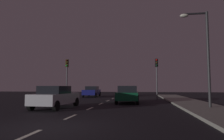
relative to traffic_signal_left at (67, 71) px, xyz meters
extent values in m
plane|color=black|center=(5.17, -8.68, -3.27)|extent=(80.00, 80.00, 0.00)
cube|color=gray|center=(12.67, -8.68, -3.19)|extent=(3.00, 40.00, 0.15)
cube|color=silver|center=(5.17, -16.88, -3.26)|extent=(0.16, 1.60, 0.01)
cube|color=silver|center=(5.17, -13.08, -3.26)|extent=(0.16, 1.60, 0.01)
cube|color=silver|center=(5.17, -9.28, -3.26)|extent=(0.16, 1.60, 0.01)
cube|color=silver|center=(5.17, -5.48, -3.26)|extent=(0.16, 1.60, 0.01)
cube|color=silver|center=(5.17, -1.68, -3.26)|extent=(0.16, 1.60, 0.01)
cube|color=silver|center=(5.17, 2.12, -3.26)|extent=(0.16, 1.60, 0.01)
cylinder|color=#4C4C51|center=(0.00, 0.02, -0.95)|extent=(0.14, 0.14, 4.64)
cube|color=#382D0C|center=(0.00, 0.02, 0.92)|extent=(0.32, 0.24, 0.90)
sphere|color=#3F0C0C|center=(0.00, -0.14, 1.22)|extent=(0.20, 0.20, 0.20)
sphere|color=#3F2D0C|center=(0.00, -0.14, 0.92)|extent=(0.20, 0.20, 0.20)
sphere|color=#19D84C|center=(0.00, -0.14, 0.62)|extent=(0.20, 0.20, 0.20)
cylinder|color=#4C4C51|center=(10.30, 0.02, -1.00)|extent=(0.14, 0.14, 4.53)
cube|color=black|center=(10.30, 0.02, 0.81)|extent=(0.32, 0.24, 0.90)
sphere|color=red|center=(10.30, -0.14, 1.11)|extent=(0.20, 0.20, 0.20)
sphere|color=#3F2D0C|center=(10.30, -0.14, 0.81)|extent=(0.20, 0.20, 0.20)
sphere|color=#0C3319|center=(10.30, -0.14, 0.51)|extent=(0.20, 0.20, 0.20)
cube|color=#0F4C2D|center=(7.40, -4.27, -2.62)|extent=(1.90, 4.59, 0.65)
cube|color=black|center=(7.40, -4.50, -2.02)|extent=(1.65, 2.07, 0.56)
cylinder|color=black|center=(6.51, -2.55, -2.95)|extent=(0.23, 0.64, 0.64)
cylinder|color=black|center=(8.23, -2.53, -2.95)|extent=(0.23, 0.64, 0.64)
cylinder|color=black|center=(6.56, -6.01, -2.95)|extent=(0.23, 0.64, 0.64)
cylinder|color=black|center=(8.28, -5.99, -2.95)|extent=(0.23, 0.64, 0.64)
cube|color=silver|center=(2.81, -9.41, -2.61)|extent=(2.03, 4.42, 0.68)
cube|color=black|center=(2.80, -9.63, -2.01)|extent=(1.67, 2.04, 0.51)
cylinder|color=black|center=(2.08, -7.76, -2.95)|extent=(0.26, 0.65, 0.64)
cylinder|color=black|center=(3.73, -7.85, -2.95)|extent=(0.26, 0.65, 0.64)
cylinder|color=black|center=(1.89, -10.98, -2.95)|extent=(0.26, 0.65, 0.64)
cylinder|color=black|center=(3.54, -11.07, -2.95)|extent=(0.26, 0.65, 0.64)
cube|color=navy|center=(1.67, 5.48, -2.60)|extent=(1.93, 4.59, 0.69)
cube|color=black|center=(1.67, 5.71, -2.02)|extent=(1.64, 2.09, 0.49)
cylinder|color=black|center=(2.56, 3.79, -2.95)|extent=(0.24, 0.65, 0.64)
cylinder|color=black|center=(0.89, 3.74, -2.95)|extent=(0.24, 0.65, 0.64)
cylinder|color=black|center=(2.45, 7.23, -2.95)|extent=(0.24, 0.65, 0.64)
cylinder|color=black|center=(0.79, 7.17, -2.95)|extent=(0.24, 0.65, 0.64)
cylinder|color=#2D2D30|center=(12.97, -8.79, -0.04)|extent=(0.18, 0.18, 6.45)
cube|color=black|center=(12.25, -8.79, 3.08)|extent=(1.44, 0.10, 0.10)
ellipsoid|color=silver|center=(11.53, -8.79, 2.98)|extent=(0.56, 0.36, 0.24)
camera|label=1|loc=(8.59, -22.74, -1.78)|focal=32.63mm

